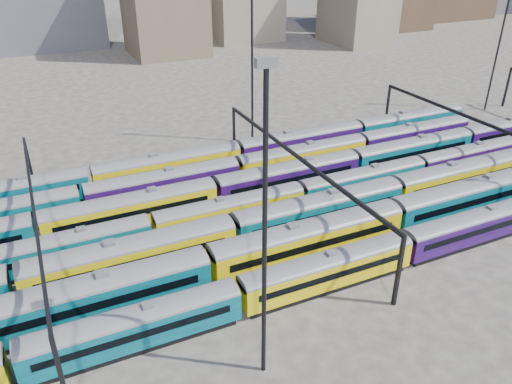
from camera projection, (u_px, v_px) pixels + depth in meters
name	position (u px, v px, depth m)	size (l,w,h in m)	color
ground	(222.00, 228.00, 60.81)	(500.00, 500.00, 0.00)	#3C3832
rake_0	(405.00, 244.00, 53.27)	(115.76, 2.83, 4.75)	black
rake_1	(394.00, 214.00, 57.97)	(137.11, 3.34, 5.64)	black
rake_2	(320.00, 208.00, 59.39)	(111.38, 3.26, 5.50)	black
rake_3	(300.00, 193.00, 63.68)	(115.50, 2.82, 4.73)	black
rake_4	(215.00, 189.00, 63.92)	(127.81, 3.12, 5.25)	black
rake_5	(82.00, 198.00, 62.06)	(125.65, 3.06, 5.16)	black
rake_6	(90.00, 178.00, 66.68)	(129.22, 3.15, 5.31)	black
gantry_1	(35.00, 215.00, 50.19)	(0.35, 40.35, 8.03)	black
gantry_2	(296.00, 163.00, 61.37)	(0.35, 40.35, 8.03)	black
gantry_3	(477.00, 127.00, 72.55)	(0.35, 40.35, 8.03)	black
mast_2	(265.00, 226.00, 34.78)	(1.40, 0.50, 25.60)	black
mast_3	(252.00, 60.00, 79.15)	(1.40, 0.50, 25.60)	black
mast_5	(500.00, 39.00, 94.57)	(1.40, 0.50, 25.60)	black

